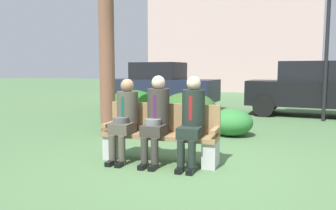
{
  "coord_description": "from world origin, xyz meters",
  "views": [
    {
      "loc": [
        1.34,
        -4.62,
        1.44
      ],
      "look_at": [
        -0.4,
        0.5,
        0.85
      ],
      "focal_mm": 35.34,
      "sensor_mm": 36.0,
      "label": 1
    }
  ],
  "objects_px": {
    "shrub_near_bench": "(132,107)",
    "parked_car_far": "(312,89)",
    "street_lamp": "(327,35)",
    "seated_man_middle": "(156,115)",
    "park_bench": "(161,135)",
    "building_backdrop": "(236,8)",
    "seated_man_left": "(125,115)",
    "parked_car_near": "(161,86)",
    "seated_man_right": "(192,117)",
    "shrub_far_lawn": "(231,122)",
    "shrub_mid_lawn": "(188,110)"
  },
  "relations": [
    {
      "from": "seated_man_left",
      "to": "seated_man_right",
      "type": "bearing_deg",
      "value": 0.56
    },
    {
      "from": "shrub_near_bench",
      "to": "street_lamp",
      "type": "distance_m",
      "value": 5.63
    },
    {
      "from": "parked_car_far",
      "to": "parked_car_near",
      "type": "bearing_deg",
      "value": 177.81
    },
    {
      "from": "seated_man_middle",
      "to": "shrub_near_bench",
      "type": "relative_size",
      "value": 0.94
    },
    {
      "from": "parked_car_near",
      "to": "building_backdrop",
      "type": "height_order",
      "value": "building_backdrop"
    },
    {
      "from": "park_bench",
      "to": "shrub_near_bench",
      "type": "relative_size",
      "value": 1.27
    },
    {
      "from": "seated_man_middle",
      "to": "building_backdrop",
      "type": "distance_m",
      "value": 20.43
    },
    {
      "from": "seated_man_left",
      "to": "shrub_mid_lawn",
      "type": "height_order",
      "value": "seated_man_left"
    },
    {
      "from": "seated_man_middle",
      "to": "parked_car_far",
      "type": "relative_size",
      "value": 0.33
    },
    {
      "from": "seated_man_right",
      "to": "shrub_far_lawn",
      "type": "xyz_separation_m",
      "value": [
        0.24,
        2.48,
        -0.45
      ]
    },
    {
      "from": "shrub_near_bench",
      "to": "parked_car_far",
      "type": "xyz_separation_m",
      "value": [
        4.65,
        3.02,
        0.39
      ]
    },
    {
      "from": "shrub_near_bench",
      "to": "shrub_far_lawn",
      "type": "distance_m",
      "value": 2.86
    },
    {
      "from": "seated_man_right",
      "to": "shrub_near_bench",
      "type": "distance_m",
      "value": 4.16
    },
    {
      "from": "park_bench",
      "to": "street_lamp",
      "type": "height_order",
      "value": "street_lamp"
    },
    {
      "from": "shrub_far_lawn",
      "to": "building_backdrop",
      "type": "xyz_separation_m",
      "value": [
        -2.16,
        17.27,
        5.46
      ]
    },
    {
      "from": "park_bench",
      "to": "seated_man_middle",
      "type": "bearing_deg",
      "value": -102.16
    },
    {
      "from": "parked_car_near",
      "to": "parked_car_far",
      "type": "distance_m",
      "value": 5.0
    },
    {
      "from": "seated_man_middle",
      "to": "shrub_mid_lawn",
      "type": "relative_size",
      "value": 0.95
    },
    {
      "from": "park_bench",
      "to": "parked_car_near",
      "type": "distance_m",
      "value": 6.82
    },
    {
      "from": "shrub_near_bench",
      "to": "street_lamp",
      "type": "height_order",
      "value": "street_lamp"
    },
    {
      "from": "park_bench",
      "to": "parked_car_near",
      "type": "height_order",
      "value": "parked_car_near"
    },
    {
      "from": "shrub_far_lawn",
      "to": "seated_man_middle",
      "type": "bearing_deg",
      "value": -107.69
    },
    {
      "from": "seated_man_right",
      "to": "parked_car_near",
      "type": "relative_size",
      "value": 0.33
    },
    {
      "from": "park_bench",
      "to": "street_lamp",
      "type": "bearing_deg",
      "value": 60.9
    },
    {
      "from": "seated_man_middle",
      "to": "parked_car_near",
      "type": "relative_size",
      "value": 0.33
    },
    {
      "from": "shrub_far_lawn",
      "to": "street_lamp",
      "type": "height_order",
      "value": "street_lamp"
    },
    {
      "from": "park_bench",
      "to": "seated_man_middle",
      "type": "xyz_separation_m",
      "value": [
        -0.03,
        -0.13,
        0.33
      ]
    },
    {
      "from": "seated_man_right",
      "to": "shrub_mid_lawn",
      "type": "distance_m",
      "value": 3.22
    },
    {
      "from": "building_backdrop",
      "to": "seated_man_left",
      "type": "bearing_deg",
      "value": -87.57
    },
    {
      "from": "seated_man_right",
      "to": "shrub_near_bench",
      "type": "height_order",
      "value": "seated_man_right"
    },
    {
      "from": "seated_man_left",
      "to": "seated_man_middle",
      "type": "distance_m",
      "value": 0.53
    },
    {
      "from": "seated_man_right",
      "to": "shrub_near_bench",
      "type": "bearing_deg",
      "value": 127.02
    },
    {
      "from": "seated_man_left",
      "to": "building_backdrop",
      "type": "bearing_deg",
      "value": 92.43
    },
    {
      "from": "parked_car_far",
      "to": "seated_man_middle",
      "type": "bearing_deg",
      "value": -113.11
    },
    {
      "from": "seated_man_right",
      "to": "shrub_near_bench",
      "type": "xyz_separation_m",
      "value": [
        -2.5,
        3.31,
        -0.3
      ]
    },
    {
      "from": "parked_car_near",
      "to": "building_backdrop",
      "type": "relative_size",
      "value": 0.35
    },
    {
      "from": "shrub_near_bench",
      "to": "street_lamp",
      "type": "relative_size",
      "value": 0.37
    },
    {
      "from": "shrub_far_lawn",
      "to": "seated_man_right",
      "type": "bearing_deg",
      "value": -95.44
    },
    {
      "from": "park_bench",
      "to": "parked_car_near",
      "type": "bearing_deg",
      "value": 109.85
    },
    {
      "from": "seated_man_left",
      "to": "parked_car_far",
      "type": "height_order",
      "value": "parked_car_far"
    },
    {
      "from": "seated_man_left",
      "to": "street_lamp",
      "type": "xyz_separation_m",
      "value": [
        3.47,
        5.37,
        1.65
      ]
    },
    {
      "from": "park_bench",
      "to": "shrub_near_bench",
      "type": "xyz_separation_m",
      "value": [
        -1.97,
        3.19,
        0.03
      ]
    },
    {
      "from": "shrub_near_bench",
      "to": "street_lamp",
      "type": "bearing_deg",
      "value": 22.69
    },
    {
      "from": "seated_man_middle",
      "to": "parked_car_far",
      "type": "xyz_separation_m",
      "value": [
        2.71,
        6.34,
        0.09
      ]
    },
    {
      "from": "seated_man_middle",
      "to": "shrub_far_lawn",
      "type": "xyz_separation_m",
      "value": [
        0.79,
        2.49,
        -0.45
      ]
    },
    {
      "from": "shrub_mid_lawn",
      "to": "seated_man_middle",
      "type": "bearing_deg",
      "value": -83.85
    },
    {
      "from": "park_bench",
      "to": "shrub_far_lawn",
      "type": "xyz_separation_m",
      "value": [
        0.77,
        2.36,
        -0.13
      ]
    },
    {
      "from": "shrub_far_lawn",
      "to": "building_backdrop",
      "type": "bearing_deg",
      "value": 97.12
    },
    {
      "from": "seated_man_left",
      "to": "seated_man_middle",
      "type": "xyz_separation_m",
      "value": [
        0.53,
        0.01,
        0.03
      ]
    },
    {
      "from": "park_bench",
      "to": "seated_man_left",
      "type": "distance_m",
      "value": 0.64
    }
  ]
}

